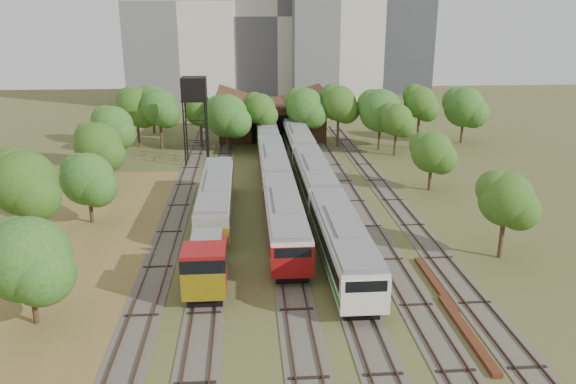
{
  "coord_description": "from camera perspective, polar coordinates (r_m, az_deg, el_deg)",
  "views": [
    {
      "loc": [
        -5.05,
        -29.3,
        18.5
      ],
      "look_at": [
        -1.21,
        20.87,
        2.5
      ],
      "focal_mm": 35.0,
      "sensor_mm": 36.0,
      "label": 1
    }
  ],
  "objects": [
    {
      "name": "tree_band_far",
      "position": [
        80.55,
        2.93,
        8.44
      ],
      "size": [
        49.8,
        9.31,
        8.93
      ],
      "color": "#382616",
      "rests_on": "ground"
    },
    {
      "name": "railcar_rear",
      "position": [
        81.67,
        -2.16,
        5.92
      ],
      "size": [
        2.95,
        16.08,
        3.65
      ],
      "color": "black",
      "rests_on": "ground"
    },
    {
      "name": "tree_band_right",
      "position": [
        62.3,
        14.57,
        4.24
      ],
      "size": [
        4.7,
        38.2,
        7.09
      ],
      "color": "#382616",
      "rests_on": "ground"
    },
    {
      "name": "rail_pile_far",
      "position": [
        41.99,
        14.68,
        -8.92
      ],
      "size": [
        0.52,
        8.25,
        0.27
      ],
      "primitive_type": "cube",
      "color": "#582B19",
      "rests_on": "ground"
    },
    {
      "name": "water_tower",
      "position": [
        72.26,
        -9.52,
        10.08
      ],
      "size": [
        3.19,
        3.19,
        11.02
      ],
      "color": "black",
      "rests_on": "ground"
    },
    {
      "name": "tower_left",
      "position": [
        125.0,
        -10.9,
        18.49
      ],
      "size": [
        22.0,
        16.0,
        42.0
      ],
      "primitive_type": "cube",
      "color": "beige",
      "rests_on": "ground"
    },
    {
      "name": "ground",
      "position": [
        35.01,
        4.73,
        -14.32
      ],
      "size": [
        240.0,
        240.0,
        0.0
      ],
      "primitive_type": "plane",
      "color": "#475123",
      "rests_on": "ground"
    },
    {
      "name": "tracks",
      "position": [
        57.52,
        0.22,
        -1.08
      ],
      "size": [
        24.6,
        80.0,
        0.19
      ],
      "color": "#4C473D",
      "rests_on": "ground"
    },
    {
      "name": "maintenance_shed",
      "position": [
        88.75,
        -1.71,
        7.52
      ],
      "size": [
        16.45,
        11.55,
        7.58
      ],
      "color": "#3C1C15",
      "rests_on": "ground"
    },
    {
      "name": "tower_far_right",
      "position": [
        144.74,
        11.7,
        15.51
      ],
      "size": [
        12.0,
        12.0,
        28.0
      ],
      "primitive_type": "cube",
      "color": "#3A3C41",
      "rests_on": "ground"
    },
    {
      "name": "railcar_green_set",
      "position": [
        58.83,
        2.68,
        1.36
      ],
      "size": [
        3.1,
        52.08,
        3.84
      ],
      "color": "black",
      "rests_on": "ground"
    },
    {
      "name": "shunter_locomotive",
      "position": [
        39.65,
        -8.3,
        -7.37
      ],
      "size": [
        2.93,
        8.1,
        3.84
      ],
      "color": "black",
      "rests_on": "ground"
    },
    {
      "name": "railcar_red_set",
      "position": [
        55.26,
        -1.02,
        0.29
      ],
      "size": [
        3.09,
        34.57,
        3.82
      ],
      "color": "black",
      "rests_on": "ground"
    },
    {
      "name": "tower_centre",
      "position": [
        129.49,
        -1.32,
        17.41
      ],
      "size": [
        20.0,
        18.0,
        36.0
      ],
      "primitive_type": "cube",
      "color": "#B7B2A6",
      "rests_on": "ground"
    },
    {
      "name": "dry_grass_patch",
      "position": [
        43.59,
        -21.46,
        -8.76
      ],
      "size": [
        14.0,
        60.0,
        0.04
      ],
      "primitive_type": "cube",
      "color": "brown",
      "rests_on": "ground"
    },
    {
      "name": "old_grey_coach",
      "position": [
        53.5,
        -7.33,
        -0.47
      ],
      "size": [
        2.96,
        18.0,
        3.66
      ],
      "color": "black",
      "rests_on": "ground"
    },
    {
      "name": "rail_pile_near",
      "position": [
        36.57,
        17.69,
        -13.41
      ],
      "size": [
        0.58,
        8.77,
        0.29
      ],
      "primitive_type": "cube",
      "color": "#582B19",
      "rests_on": "ground"
    },
    {
      "name": "tree_band_left",
      "position": [
        61.53,
        -18.68,
        4.23
      ],
      "size": [
        8.71,
        76.37,
        8.75
      ],
      "color": "#382616",
      "rests_on": "ground"
    }
  ]
}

